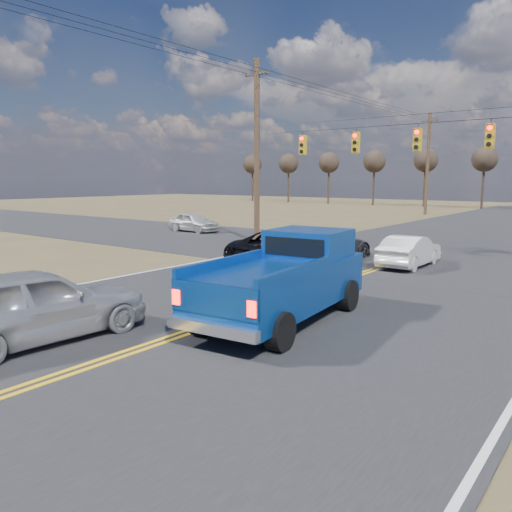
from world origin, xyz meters
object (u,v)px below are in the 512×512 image
Objects in this scene: cross_car_west at (194,222)px; white_car_queue at (410,251)px; silver_suv at (35,304)px; pickup_truck at (286,279)px; black_suv at (293,248)px; dgrey_car_queue at (328,244)px.

white_car_queue is at bearing -100.83° from cross_car_west.
silver_suv is at bearing -140.09° from cross_car_west.
white_car_queue is 1.01× the size of cross_car_west.
pickup_truck is at bearing -121.49° from silver_suv.
white_car_queue is (3.75, 3.01, -0.14)m from black_suv.
silver_suv is at bearing 77.70° from white_car_queue.
black_suv is 1.46× the size of cross_car_west.
pickup_truck is at bearing 129.31° from black_suv.
black_suv is at bearing -82.35° from silver_suv.
dgrey_car_queue is at bearing -83.64° from silver_suv.
white_car_queue is at bearing 86.34° from pickup_truck.
black_suv is 14.90m from cross_car_west.
dgrey_car_queue is 13.91m from cross_car_west.
silver_suv is at bearing 102.25° from dgrey_car_queue.
white_car_queue is (3.04, 14.39, -0.20)m from silver_suv.
dgrey_car_queue is (-0.56, 14.04, -0.16)m from silver_suv.
cross_car_west is (-13.63, 18.79, -0.18)m from silver_suv.
black_suv is 1.21× the size of dgrey_car_queue.
black_suv is 1.45× the size of white_car_queue.
pickup_truck is 1.56× the size of cross_car_west.
dgrey_car_queue is at bearing 5.19° from white_car_queue.
silver_suv reaches higher than dgrey_car_queue.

